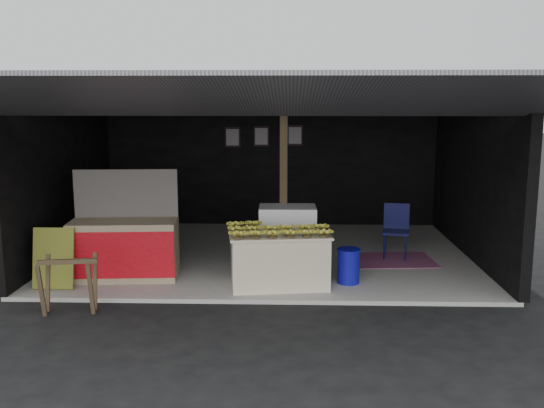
{
  "coord_description": "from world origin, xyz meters",
  "views": [
    {
      "loc": [
        0.41,
        -7.73,
        2.73
      ],
      "look_at": [
        0.13,
        1.5,
        1.1
      ],
      "focal_mm": 40.0,
      "sensor_mm": 36.0,
      "label": 1
    }
  ],
  "objects_px": {
    "white_crate": "(287,237)",
    "banana_table": "(279,259)",
    "plastic_chair": "(396,226)",
    "neighbor_stall": "(125,246)",
    "sawhorse": "(69,280)",
    "water_barrel": "(348,267)"
  },
  "relations": [
    {
      "from": "neighbor_stall",
      "to": "water_barrel",
      "type": "height_order",
      "value": "neighbor_stall"
    },
    {
      "from": "plastic_chair",
      "to": "neighbor_stall",
      "type": "bearing_deg",
      "value": -150.55
    },
    {
      "from": "banana_table",
      "to": "neighbor_stall",
      "type": "xyz_separation_m",
      "value": [
        -2.31,
        0.3,
        0.09
      ]
    },
    {
      "from": "neighbor_stall",
      "to": "sawhorse",
      "type": "height_order",
      "value": "neighbor_stall"
    },
    {
      "from": "neighbor_stall",
      "to": "plastic_chair",
      "type": "distance_m",
      "value": 4.46
    },
    {
      "from": "white_crate",
      "to": "sawhorse",
      "type": "distance_m",
      "value": 3.43
    },
    {
      "from": "white_crate",
      "to": "neighbor_stall",
      "type": "bearing_deg",
      "value": -166.75
    },
    {
      "from": "banana_table",
      "to": "sawhorse",
      "type": "distance_m",
      "value": 2.87
    },
    {
      "from": "sawhorse",
      "to": "water_barrel",
      "type": "distance_m",
      "value": 3.86
    },
    {
      "from": "sawhorse",
      "to": "water_barrel",
      "type": "relative_size",
      "value": 1.55
    },
    {
      "from": "white_crate",
      "to": "sawhorse",
      "type": "bearing_deg",
      "value": -144.91
    },
    {
      "from": "plastic_chair",
      "to": "white_crate",
      "type": "bearing_deg",
      "value": -146.6
    },
    {
      "from": "water_barrel",
      "to": "sawhorse",
      "type": "bearing_deg",
      "value": -161.16
    },
    {
      "from": "white_crate",
      "to": "plastic_chair",
      "type": "xyz_separation_m",
      "value": [
        1.83,
        0.72,
        0.04
      ]
    },
    {
      "from": "white_crate",
      "to": "banana_table",
      "type": "bearing_deg",
      "value": -98.3
    },
    {
      "from": "banana_table",
      "to": "plastic_chair",
      "type": "distance_m",
      "value": 2.55
    },
    {
      "from": "sawhorse",
      "to": "water_barrel",
      "type": "height_order",
      "value": "sawhorse"
    },
    {
      "from": "neighbor_stall",
      "to": "sawhorse",
      "type": "relative_size",
      "value": 2.16
    },
    {
      "from": "white_crate",
      "to": "plastic_chair",
      "type": "relative_size",
      "value": 1.09
    },
    {
      "from": "sawhorse",
      "to": "plastic_chair",
      "type": "relative_size",
      "value": 0.82
    },
    {
      "from": "banana_table",
      "to": "sawhorse",
      "type": "xyz_separation_m",
      "value": [
        -2.64,
        -1.1,
        0.01
      ]
    },
    {
      "from": "water_barrel",
      "to": "plastic_chair",
      "type": "bearing_deg",
      "value": 58.23
    }
  ]
}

